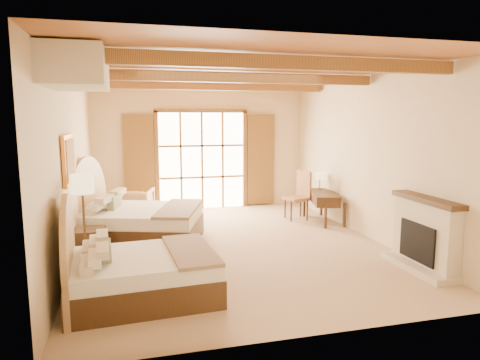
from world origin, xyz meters
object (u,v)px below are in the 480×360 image
object	(u,v)px
bed_near	(132,271)
desk	(323,206)
bed_far	(133,221)
nightstand	(90,246)
armchair	(134,205)

from	to	relation	value
bed_near	desk	bearing A→B (deg)	33.65
bed_far	desk	world-z (taller)	bed_far
nightstand	desk	distance (m)	5.23
bed_far	armchair	size ratio (longest dim) A/B	3.17
bed_near	desk	distance (m)	5.41
armchair	desk	xyz separation A→B (m)	(4.22, -1.09, -0.02)
bed_near	nightstand	distance (m)	1.74
nightstand	desk	world-z (taller)	desk
bed_near	desk	world-z (taller)	bed_near
bed_far	desk	bearing A→B (deg)	26.31
nightstand	bed_near	bearing A→B (deg)	-65.65
bed_near	nightstand	xyz separation A→B (m)	(-0.65, 1.61, -0.09)
armchair	desk	world-z (taller)	armchair
bed_near	nightstand	world-z (taller)	bed_near
bed_far	desk	xyz separation A→B (m)	(4.27, 0.66, -0.07)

